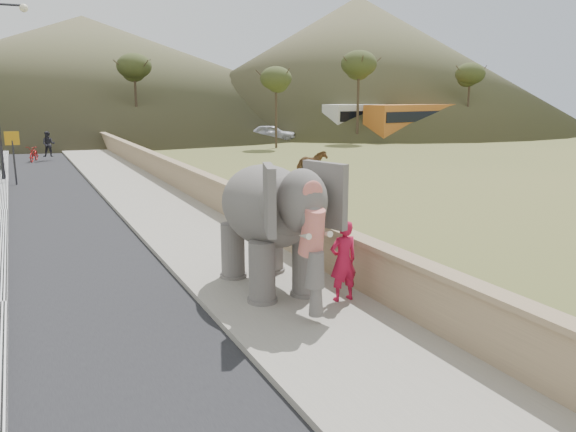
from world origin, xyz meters
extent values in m
plane|color=olive|center=(0.00, 0.00, 0.00)|extent=(160.00, 160.00, 0.00)
cube|color=black|center=(-5.00, 10.00, 0.01)|extent=(7.00, 120.00, 0.03)
cube|color=black|center=(-5.00, 10.00, 0.11)|extent=(0.35, 120.00, 0.22)
cube|color=#9E9687|center=(0.00, 10.00, 0.07)|extent=(3.00, 120.00, 0.15)
cube|color=tan|center=(1.65, 10.00, 0.55)|extent=(0.30, 120.00, 1.10)
cylinder|color=#323238|center=(-4.20, 17.60, 7.80)|extent=(1.60, 0.10, 0.10)
sphere|color=#FFF2CC|center=(-3.50, 17.60, 7.70)|extent=(0.36, 0.36, 0.36)
cylinder|color=#2D2D33|center=(-4.50, 16.88, 1.00)|extent=(0.08, 0.08, 2.00)
cube|color=orange|center=(-4.50, 16.88, 2.10)|extent=(0.60, 0.05, 0.60)
imported|color=brown|center=(8.72, 13.53, 0.63)|extent=(1.51, 0.70, 1.27)
imported|color=#B9B8C0|center=(15.65, 33.71, 0.72)|extent=(4.55, 3.32, 1.44)
cube|color=silver|center=(26.31, 33.08, 1.55)|extent=(11.16, 3.36, 3.10)
cube|color=#C16722|center=(28.44, 30.20, 1.55)|extent=(11.28, 4.56, 3.10)
cone|color=brown|center=(36.00, 52.00, 8.00)|extent=(56.00, 56.00, 16.00)
cone|color=brown|center=(5.00, 70.00, 7.00)|extent=(80.00, 80.00, 14.00)
imported|color=#B01234|center=(0.95, -2.16, 0.93)|extent=(0.57, 0.37, 1.56)
imported|color=#980E0D|center=(-3.42, 26.33, 0.47)|extent=(1.03, 1.89, 0.94)
imported|color=black|center=(-2.55, 26.33, 1.03)|extent=(0.87, 0.75, 1.55)
camera|label=1|loc=(-4.43, -10.83, 4.00)|focal=35.00mm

